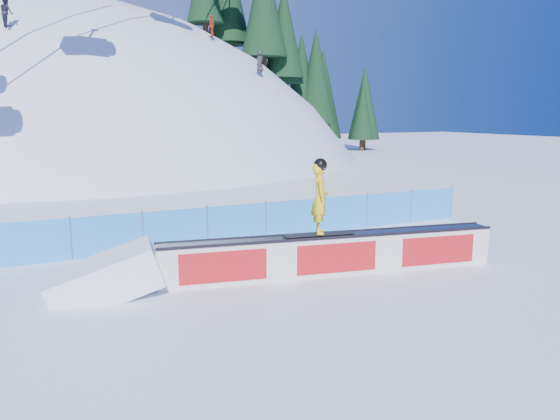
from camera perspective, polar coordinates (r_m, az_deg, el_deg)
name	(u,v)px	position (r m, az deg, el deg)	size (l,w,h in m)	color
ground	(230,291)	(12.87, -5.28, -8.42)	(160.00, 160.00, 0.00)	white
snow_hill	(77,343)	(57.97, -20.43, -12.93)	(64.00, 64.00, 64.00)	white
treeline	(281,49)	(59.02, 0.15, 16.51)	(21.91, 11.77, 21.35)	#322014
safety_fence	(176,229)	(16.86, -10.81, -1.98)	(22.05, 0.05, 1.30)	#2A8EF2
rail_box	(333,254)	(14.03, 5.54, -4.62)	(8.82, 2.19, 1.06)	silver
snow_ramp	(107,293)	(13.27, -17.60, -8.29)	(2.40, 1.60, 0.90)	white
snowboarder	(320,197)	(13.60, 4.19, 1.32)	(1.87, 0.77, 1.92)	black
distant_skiers	(114,15)	(41.78, -16.95, 18.94)	(17.46, 9.35, 7.35)	black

